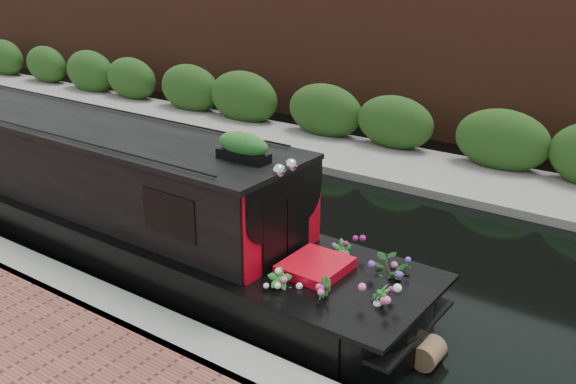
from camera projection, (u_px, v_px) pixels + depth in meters
The scene contains 7 objects.
ground at pixel (263, 230), 10.83m from camera, with size 80.00×80.00×0.00m, color black.
near_bank_coping at pixel (108, 316), 8.32m from camera, with size 40.00×0.60×0.50m, color gray.
far_bank_path at pixel (380, 165), 14.02m from camera, with size 40.00×2.40×0.34m, color gray.
far_hedge at pixel (398, 155), 14.71m from camera, with size 40.00×1.10×2.80m, color #224617.
far_brick_wall at pixel (435, 135), 16.30m from camera, with size 40.00×1.00×8.00m, color #4E281A.
narrowboat at pixel (96, 197), 10.20m from camera, with size 10.82×1.97×2.53m.
rope_fender at pixel (428, 353), 7.31m from camera, with size 0.31×0.31×0.36m, color brown.
Camera 1 is at (6.08, -7.79, 4.51)m, focal length 40.00 mm.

